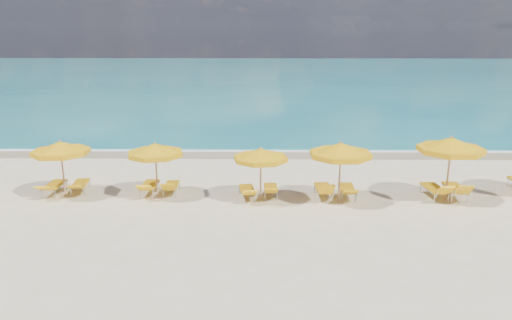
{
  "coord_description": "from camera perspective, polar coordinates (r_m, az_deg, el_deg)",
  "views": [
    {
      "loc": [
        0.3,
        -18.87,
        6.69
      ],
      "look_at": [
        0.0,
        1.5,
        1.2
      ],
      "focal_mm": 35.0,
      "sensor_mm": 36.0,
      "label": 1
    }
  ],
  "objects": [
    {
      "name": "umbrella_4",
      "position": [
        19.29,
        0.53,
        0.58
      ],
      "size": [
        2.57,
        2.57,
        2.18
      ],
      "rotation": [
        0.0,
        0.0,
        -0.22
      ],
      "color": "tan",
      "rests_on": "ground"
    },
    {
      "name": "whitecap_near",
      "position": [
        37.03,
        -9.0,
        4.48
      ],
      "size": [
        14.0,
        0.36,
        0.05
      ],
      "primitive_type": "cube",
      "color": "white",
      "rests_on": "ground"
    },
    {
      "name": "umbrella_2",
      "position": [
        21.28,
        -21.45,
        1.25
      ],
      "size": [
        2.96,
        2.96,
        2.33
      ],
      "rotation": [
        0.0,
        0.0,
        -0.36
      ],
      "color": "tan",
      "rests_on": "ground"
    },
    {
      "name": "lounger_3_right",
      "position": [
        20.82,
        -9.66,
        -3.29
      ],
      "size": [
        0.59,
        1.64,
        0.75
      ],
      "rotation": [
        0.0,
        0.0,
        0.02
      ],
      "color": "#A5A8AD",
      "rests_on": "ground"
    },
    {
      "name": "lounger_6_right",
      "position": [
        21.53,
        21.78,
        -3.45
      ],
      "size": [
        0.74,
        1.97,
        0.91
      ],
      "rotation": [
        0.0,
        0.0,
        -0.05
      ],
      "color": "#A5A8AD",
      "rests_on": "ground"
    },
    {
      "name": "lounger_4_right",
      "position": [
        20.24,
        1.69,
        -3.63
      ],
      "size": [
        0.58,
        1.65,
        0.68
      ],
      "rotation": [
        0.0,
        0.0,
        0.02
      ],
      "color": "#A5A8AD",
      "rests_on": "ground"
    },
    {
      "name": "lounger_3_left",
      "position": [
        20.93,
        -12.06,
        -3.26
      ],
      "size": [
        0.64,
        1.86,
        0.76
      ],
      "rotation": [
        0.0,
        0.0,
        0.01
      ],
      "color": "#A5A8AD",
      "rests_on": "ground"
    },
    {
      "name": "lounger_2_right",
      "position": [
        21.98,
        -19.43,
        -2.97
      ],
      "size": [
        0.81,
        1.83,
        0.64
      ],
      "rotation": [
        0.0,
        0.0,
        0.14
      ],
      "color": "#A5A8AD",
      "rests_on": "ground"
    },
    {
      "name": "whitecap_far",
      "position": [
        44.07,
        10.96,
        6.07
      ],
      "size": [
        18.0,
        0.3,
        0.05
      ],
      "primitive_type": "cube",
      "color": "white",
      "rests_on": "ground"
    },
    {
      "name": "ocean",
      "position": [
        67.2,
        0.59,
        9.36
      ],
      "size": [
        120.0,
        80.0,
        0.3
      ],
      "primitive_type": "cube",
      "color": "#15737A",
      "rests_on": "ground"
    },
    {
      "name": "foam_line",
      "position": [
        27.88,
        0.2,
        1.2
      ],
      "size": [
        120.0,
        1.2,
        0.03
      ],
      "primitive_type": "cube",
      "color": "white",
      "rests_on": "ground"
    },
    {
      "name": "lounger_5_right",
      "position": [
        20.4,
        10.36,
        -3.67
      ],
      "size": [
        0.65,
        1.85,
        0.71
      ],
      "rotation": [
        0.0,
        0.0,
        -0.03
      ],
      "color": "#A5A8AD",
      "rests_on": "ground"
    },
    {
      "name": "umbrella_3",
      "position": [
        20.12,
        -11.44,
        1.12
      ],
      "size": [
        2.56,
        2.56,
        2.27
      ],
      "rotation": [
        0.0,
        0.0,
        -0.16
      ],
      "color": "tan",
      "rests_on": "ground"
    },
    {
      "name": "lounger_5_left",
      "position": [
        20.2,
        7.71,
        -3.7
      ],
      "size": [
        0.66,
        1.81,
        0.9
      ],
      "rotation": [
        0.0,
        0.0,
        0.02
      ],
      "color": "#A5A8AD",
      "rests_on": "ground"
    },
    {
      "name": "lounger_2_left",
      "position": [
        22.13,
        -22.09,
        -3.07
      ],
      "size": [
        0.64,
        1.86,
        0.7
      ],
      "rotation": [
        0.0,
        0.0,
        -0.02
      ],
      "color": "#A5A8AD",
      "rests_on": "ground"
    },
    {
      "name": "lounger_6_left",
      "position": [
        21.25,
        19.74,
        -3.52
      ],
      "size": [
        0.86,
        1.94,
        0.87
      ],
      "rotation": [
        0.0,
        0.0,
        0.13
      ],
      "color": "#A5A8AD",
      "rests_on": "ground"
    },
    {
      "name": "umbrella_5",
      "position": [
        19.27,
        9.65,
        1.1
      ],
      "size": [
        3.16,
        3.16,
        2.47
      ],
      "rotation": [
        0.0,
        0.0,
        -0.37
      ],
      "color": "tan",
      "rests_on": "ground"
    },
    {
      "name": "lounger_4_left",
      "position": [
        19.97,
        -1.0,
        -3.85
      ],
      "size": [
        0.82,
        1.8,
        0.7
      ],
      "rotation": [
        0.0,
        0.0,
        0.15
      ],
      "color": "#A5A8AD",
      "rests_on": "ground"
    },
    {
      "name": "umbrella_6",
      "position": [
        20.68,
        21.39,
        1.56
      ],
      "size": [
        3.41,
        3.41,
        2.61
      ],
      "rotation": [
        0.0,
        0.0,
        0.43
      ],
      "color": "tan",
      "rests_on": "ground"
    },
    {
      "name": "ground_plane",
      "position": [
        20.02,
        -0.06,
        -4.44
      ],
      "size": [
        120.0,
        120.0,
        0.0
      ],
      "primitive_type": "plane",
      "color": "beige"
    },
    {
      "name": "wet_sand_band",
      "position": [
        27.11,
        0.18,
        0.79
      ],
      "size": [
        120.0,
        2.6,
        0.01
      ],
      "primitive_type": "cube",
      "color": "tan",
      "rests_on": "ground"
    }
  ]
}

